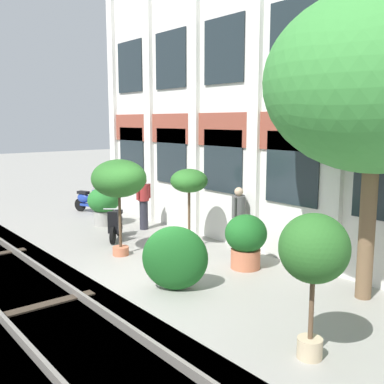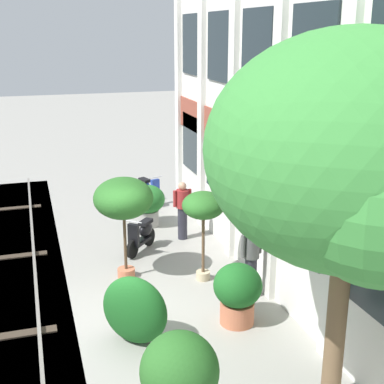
{
  "view_description": "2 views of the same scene",
  "coord_description": "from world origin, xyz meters",
  "px_view_note": "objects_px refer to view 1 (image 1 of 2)",
  "views": [
    {
      "loc": [
        7.74,
        -5.18,
        3.33
      ],
      "look_at": [
        -0.21,
        1.26,
        1.71
      ],
      "focal_mm": 42.0,
      "sensor_mm": 36.0,
      "label": 1
    },
    {
      "loc": [
        9.51,
        -1.65,
        5.56
      ],
      "look_at": [
        -1.26,
        1.72,
        2.12
      ],
      "focal_mm": 50.0,
      "sensor_mm": 36.0,
      "label": 2
    }
  ],
  "objects_px": {
    "potted_plant_terracotta_small": "(119,180)",
    "potted_plant_tall_urn": "(189,183)",
    "resident_watching_tracks": "(238,218)",
    "topiary_hedge": "(175,258)",
    "potted_plant_low_pan": "(314,253)",
    "resident_by_doorway": "(144,202)",
    "scooter_near_curb": "(88,201)",
    "scooter_second_parked": "(116,224)",
    "potted_plant_stone_basin": "(104,203)",
    "broadleaf_tree": "(376,88)",
    "potted_plant_ribbed_drum": "(246,239)"
  },
  "relations": [
    {
      "from": "potted_plant_terracotta_small",
      "to": "potted_plant_tall_urn",
      "type": "bearing_deg",
      "value": 68.85
    },
    {
      "from": "resident_watching_tracks",
      "to": "topiary_hedge",
      "type": "relative_size",
      "value": 1.29
    },
    {
      "from": "potted_plant_low_pan",
      "to": "resident_by_doorway",
      "type": "relative_size",
      "value": 1.29
    },
    {
      "from": "resident_by_doorway",
      "to": "potted_plant_tall_urn",
      "type": "bearing_deg",
      "value": 169.95
    },
    {
      "from": "scooter_near_curb",
      "to": "scooter_second_parked",
      "type": "height_order",
      "value": "same"
    },
    {
      "from": "topiary_hedge",
      "to": "scooter_near_curb",
      "type": "bearing_deg",
      "value": 165.55
    },
    {
      "from": "potted_plant_terracotta_small",
      "to": "resident_by_doorway",
      "type": "bearing_deg",
      "value": 134.75
    },
    {
      "from": "potted_plant_stone_basin",
      "to": "scooter_second_parked",
      "type": "distance_m",
      "value": 1.89
    },
    {
      "from": "broadleaf_tree",
      "to": "topiary_hedge",
      "type": "distance_m",
      "value": 4.87
    },
    {
      "from": "scooter_near_curb",
      "to": "resident_watching_tracks",
      "type": "bearing_deg",
      "value": -15.33
    },
    {
      "from": "scooter_second_parked",
      "to": "topiary_hedge",
      "type": "xyz_separation_m",
      "value": [
        4.15,
        -1.03,
        0.21
      ]
    },
    {
      "from": "potted_plant_stone_basin",
      "to": "potted_plant_terracotta_small",
      "type": "height_order",
      "value": "potted_plant_terracotta_small"
    },
    {
      "from": "broadleaf_tree",
      "to": "scooter_second_parked",
      "type": "bearing_deg",
      "value": -167.49
    },
    {
      "from": "potted_plant_stone_basin",
      "to": "resident_watching_tracks",
      "type": "xyz_separation_m",
      "value": [
        4.96,
        1.14,
        0.2
      ]
    },
    {
      "from": "broadleaf_tree",
      "to": "potted_plant_terracotta_small",
      "type": "relative_size",
      "value": 2.34
    },
    {
      "from": "potted_plant_ribbed_drum",
      "to": "potted_plant_stone_basin",
      "type": "relative_size",
      "value": 1.01
    },
    {
      "from": "resident_watching_tracks",
      "to": "topiary_hedge",
      "type": "bearing_deg",
      "value": 95.05
    },
    {
      "from": "resident_by_doorway",
      "to": "scooter_near_curb",
      "type": "bearing_deg",
      "value": -1.33
    },
    {
      "from": "potted_plant_ribbed_drum",
      "to": "resident_watching_tracks",
      "type": "xyz_separation_m",
      "value": [
        -0.93,
        0.68,
        0.22
      ]
    },
    {
      "from": "potted_plant_low_pan",
      "to": "potted_plant_stone_basin",
      "type": "height_order",
      "value": "potted_plant_low_pan"
    },
    {
      "from": "potted_plant_ribbed_drum",
      "to": "broadleaf_tree",
      "type": "bearing_deg",
      "value": 10.45
    },
    {
      "from": "potted_plant_ribbed_drum",
      "to": "potted_plant_stone_basin",
      "type": "bearing_deg",
      "value": -175.58
    },
    {
      "from": "potted_plant_ribbed_drum",
      "to": "topiary_hedge",
      "type": "distance_m",
      "value": 2.04
    },
    {
      "from": "scooter_near_curb",
      "to": "scooter_second_parked",
      "type": "distance_m",
      "value": 4.14
    },
    {
      "from": "potted_plant_low_pan",
      "to": "topiary_hedge",
      "type": "bearing_deg",
      "value": 178.43
    },
    {
      "from": "resident_by_doorway",
      "to": "resident_watching_tracks",
      "type": "height_order",
      "value": "resident_watching_tracks"
    },
    {
      "from": "topiary_hedge",
      "to": "resident_watching_tracks",
      "type": "bearing_deg",
      "value": 109.69
    },
    {
      "from": "broadleaf_tree",
      "to": "scooter_near_curb",
      "type": "distance_m",
      "value": 11.3
    },
    {
      "from": "broadleaf_tree",
      "to": "potted_plant_stone_basin",
      "type": "height_order",
      "value": "broadleaf_tree"
    },
    {
      "from": "potted_plant_terracotta_small",
      "to": "topiary_hedge",
      "type": "xyz_separation_m",
      "value": [
        2.72,
        -0.33,
        -1.25
      ]
    },
    {
      "from": "broadleaf_tree",
      "to": "potted_plant_terracotta_small",
      "type": "distance_m",
      "value": 6.09
    },
    {
      "from": "broadleaf_tree",
      "to": "scooter_second_parked",
      "type": "xyz_separation_m",
      "value": [
        -6.74,
        -1.5,
        -3.47
      ]
    },
    {
      "from": "potted_plant_tall_urn",
      "to": "scooter_near_curb",
      "type": "xyz_separation_m",
      "value": [
        -6.08,
        0.09,
        -1.31
      ]
    },
    {
      "from": "scooter_near_curb",
      "to": "resident_watching_tracks",
      "type": "height_order",
      "value": "resident_watching_tracks"
    },
    {
      "from": "potted_plant_stone_basin",
      "to": "resident_by_doorway",
      "type": "bearing_deg",
      "value": 28.09
    },
    {
      "from": "potted_plant_low_pan",
      "to": "resident_by_doorway",
      "type": "xyz_separation_m",
      "value": [
        -7.94,
        2.37,
        -0.68
      ]
    },
    {
      "from": "potted_plant_low_pan",
      "to": "scooter_second_parked",
      "type": "xyz_separation_m",
      "value": [
        -7.45,
        1.12,
        -1.11
      ]
    },
    {
      "from": "scooter_near_curb",
      "to": "broadleaf_tree",
      "type": "bearing_deg",
      "value": -18.01
    },
    {
      "from": "potted_plant_tall_urn",
      "to": "potted_plant_stone_basin",
      "type": "relative_size",
      "value": 1.72
    },
    {
      "from": "scooter_near_curb",
      "to": "scooter_second_parked",
      "type": "relative_size",
      "value": 1.21
    },
    {
      "from": "potted_plant_tall_urn",
      "to": "potted_plant_terracotta_small",
      "type": "bearing_deg",
      "value": -111.15
    },
    {
      "from": "potted_plant_tall_urn",
      "to": "resident_watching_tracks",
      "type": "xyz_separation_m",
      "value": [
        1.1,
        0.71,
        -0.83
      ]
    },
    {
      "from": "broadleaf_tree",
      "to": "potted_plant_tall_urn",
      "type": "xyz_separation_m",
      "value": [
        -4.66,
        -0.52,
        -2.17
      ]
    },
    {
      "from": "scooter_second_parked",
      "to": "topiary_hedge",
      "type": "bearing_deg",
      "value": 27.14
    },
    {
      "from": "scooter_second_parked",
      "to": "resident_watching_tracks",
      "type": "bearing_deg",
      "value": 69.13
    },
    {
      "from": "potted_plant_stone_basin",
      "to": "resident_by_doorway",
      "type": "distance_m",
      "value": 1.47
    },
    {
      "from": "scooter_second_parked",
      "to": "topiary_hedge",
      "type": "distance_m",
      "value": 4.28
    },
    {
      "from": "potted_plant_tall_urn",
      "to": "potted_plant_terracotta_small",
      "type": "relative_size",
      "value": 0.88
    },
    {
      "from": "potted_plant_low_pan",
      "to": "potted_plant_terracotta_small",
      "type": "xyz_separation_m",
      "value": [
        -6.02,
        0.42,
        0.35
      ]
    },
    {
      "from": "potted_plant_terracotta_small",
      "to": "resident_watching_tracks",
      "type": "xyz_separation_m",
      "value": [
        1.75,
        2.39,
        -0.99
      ]
    }
  ]
}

